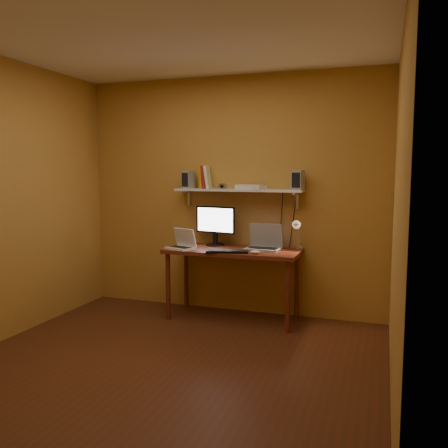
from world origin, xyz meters
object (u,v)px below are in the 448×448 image
(desk, at_px, (233,257))
(monitor, at_px, (215,224))
(wall_shelf, at_px, (238,190))
(mouse, at_px, (255,252))
(speaker_left, at_px, (188,180))
(desk_lamp, at_px, (298,231))
(netbook, at_px, (182,243))
(router, at_px, (251,187))
(keyboard, at_px, (227,251))
(shelf_camera, at_px, (223,186))
(speaker_right, at_px, (298,180))
(laptop, at_px, (264,243))

(desk, relative_size, monitor, 2.96)
(wall_shelf, height_order, mouse, wall_shelf)
(speaker_left, bearing_deg, desk_lamp, 15.00)
(mouse, height_order, speaker_left, speaker_left)
(desk, distance_m, wall_shelf, 0.72)
(desk_lamp, bearing_deg, netbook, -167.52)
(speaker_left, bearing_deg, router, 17.17)
(keyboard, relative_size, mouse, 4.35)
(wall_shelf, relative_size, shelf_camera, 13.76)
(wall_shelf, distance_m, speaker_left, 0.60)
(desk, relative_size, speaker_left, 7.20)
(desk_lamp, distance_m, speaker_right, 0.52)
(shelf_camera, relative_size, router, 0.36)
(laptop, xyz_separation_m, speaker_left, (-0.90, 0.09, 0.65))
(desk, xyz_separation_m, router, (0.14, 0.18, 0.73))
(desk, distance_m, speaker_right, 1.05)
(mouse, relative_size, speaker_right, 0.49)
(laptop, distance_m, desk_lamp, 0.37)
(monitor, bearing_deg, netbook, -117.27)
(laptop, bearing_deg, speaker_right, 19.33)
(mouse, bearing_deg, router, 97.80)
(laptop, height_order, mouse, laptop)
(mouse, bearing_deg, laptop, 71.92)
(wall_shelf, height_order, router, router)
(netbook, bearing_deg, speaker_left, 123.66)
(laptop, relative_size, desk_lamp, 0.98)
(laptop, relative_size, netbook, 1.08)
(netbook, distance_m, speaker_right, 1.38)
(wall_shelf, height_order, keyboard, wall_shelf)
(mouse, height_order, shelf_camera, shelf_camera)
(desk_lamp, bearing_deg, wall_shelf, 174.12)
(speaker_left, relative_size, speaker_right, 0.98)
(monitor, distance_m, speaker_left, 0.58)
(monitor, distance_m, netbook, 0.45)
(desk, xyz_separation_m, speaker_left, (-0.58, 0.19, 0.81))
(monitor, relative_size, desk_lamp, 1.26)
(desk, xyz_separation_m, keyboard, (0.01, -0.21, 0.10))
(laptop, bearing_deg, router, 158.83)
(speaker_left, distance_m, speaker_right, 1.22)
(desk_lamp, xyz_separation_m, shelf_camera, (-0.82, -0.00, 0.45))
(laptop, distance_m, netbook, 0.87)
(netbook, bearing_deg, desk_lamp, 34.56)
(desk_lamp, relative_size, router, 1.32)
(desk_lamp, height_order, speaker_left, speaker_left)
(laptop, bearing_deg, keyboard, -130.97)
(wall_shelf, distance_m, mouse, 0.77)
(netbook, relative_size, desk_lamp, 0.91)
(monitor, bearing_deg, speaker_right, 11.50)
(router, bearing_deg, mouse, -67.95)
(speaker_right, height_order, router, speaker_right)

